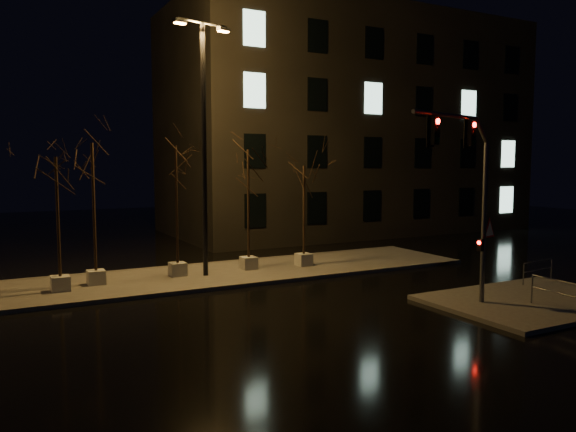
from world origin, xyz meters
TOP-DOWN VIEW (x-y plane):
  - ground at (0.00, 0.00)m, footprint 90.00×90.00m
  - median at (0.00, 6.00)m, footprint 22.00×5.00m
  - sidewalk_corner at (7.50, -3.50)m, footprint 7.00×5.00m
  - building at (14.00, 18.00)m, footprint 25.00×12.00m
  - tree_0 at (-6.87, 5.52)m, footprint 1.80×1.80m
  - tree_1 at (-5.52, 6.08)m, footprint 1.80×1.80m
  - tree_2 at (-2.22, 6.22)m, footprint 1.80×1.80m
  - tree_3 at (0.99, 6.15)m, footprint 1.80×1.80m
  - tree_4 at (3.60, 5.79)m, footprint 1.80×1.80m
  - traffic_signal_mast at (4.59, -3.24)m, footprint 4.90×1.42m
  - streetlight_main at (-1.17, 5.74)m, footprint 2.58×0.89m
  - guard_rail_a at (10.00, -1.70)m, footprint 1.97×0.27m
  - guard_rail_b at (6.89, -4.88)m, footprint 0.13×2.07m

SIDE VIEW (x-z plane):
  - ground at x=0.00m, z-range 0.00..0.00m
  - median at x=0.00m, z-range 0.00..0.15m
  - sidewalk_corner at x=7.50m, z-range 0.00..0.15m
  - guard_rail_a at x=10.00m, z-range 0.28..1.14m
  - guard_rail_b at x=6.89m, z-range 0.29..1.27m
  - tree_4 at x=3.60m, z-range 1.37..6.06m
  - tree_0 at x=-6.87m, z-range 1.46..6.51m
  - traffic_signal_mast at x=4.59m, z-range 1.12..7.30m
  - tree_3 at x=0.99m, z-range 1.55..6.98m
  - tree_2 at x=-2.22m, z-range 1.59..7.14m
  - tree_1 at x=-5.52m, z-range 1.60..7.21m
  - streetlight_main at x=-1.17m, z-range 0.95..11.33m
  - building at x=14.00m, z-range 0.00..15.00m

